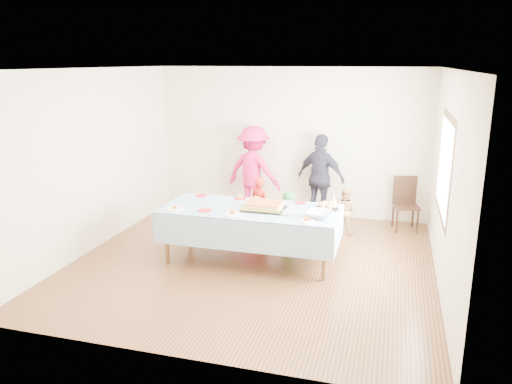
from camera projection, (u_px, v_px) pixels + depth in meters
ground at (253, 262)px, 7.17m from camera, size 5.00×5.00×0.00m
room_walls at (257, 140)px, 6.71m from camera, size 5.04×5.04×2.72m
party_table at (251, 212)px, 7.06m from camera, size 2.50×1.10×0.78m
birthday_cake at (264, 206)px, 6.98m from camera, size 0.58×0.45×0.10m
rolls_tray at (327, 206)px, 6.99m from camera, size 0.33×0.33×0.10m
punch_bowl at (320, 214)px, 6.62m from camera, size 0.36×0.36×0.09m
party_hat at (334, 199)px, 7.16m from camera, size 0.11×0.11×0.18m
fork_pile at (286, 213)px, 6.73m from camera, size 0.24×0.18×0.07m
plate_red_far_a at (201, 196)px, 7.69m from camera, size 0.17×0.17×0.01m
plate_red_far_b at (240, 198)px, 7.53m from camera, size 0.18×0.18×0.01m
plate_red_far_c at (255, 200)px, 7.44m from camera, size 0.18×0.18×0.01m
plate_red_far_d at (300, 203)px, 7.29m from camera, size 0.16×0.16×0.01m
plate_red_near at (205, 210)px, 6.92m from camera, size 0.19×0.19×0.01m
plate_white_left at (175, 209)px, 6.98m from camera, size 0.24×0.24×0.01m
plate_white_mid at (232, 214)px, 6.76m from camera, size 0.24×0.24×0.01m
plate_white_right at (307, 221)px, 6.47m from camera, size 0.23×0.23×0.01m
dining_chair at (405, 200)px, 8.46m from camera, size 0.47×0.47×0.91m
toddler_left at (260, 205)px, 8.27m from camera, size 0.41×0.35×0.95m
toddler_mid at (289, 216)px, 7.98m from camera, size 0.46×0.39×0.80m
toddler_right at (345, 211)px, 8.26m from camera, size 0.46×0.40×0.79m
adult_left at (254, 171)px, 9.17m from camera, size 1.19×0.87×1.66m
adult_right at (321, 178)px, 8.86m from camera, size 0.99×0.68×1.57m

